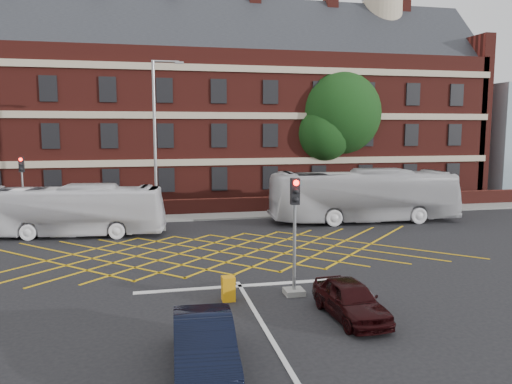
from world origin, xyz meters
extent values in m
plane|color=black|center=(0.00, 0.00, 0.00)|extent=(120.00, 120.00, 0.00)
cube|color=#541B15|center=(0.00, 22.00, 6.00)|extent=(50.00, 12.00, 12.00)
cube|color=black|center=(0.00, 22.00, 12.00)|extent=(51.00, 10.61, 10.61)
cube|color=#B7A88C|center=(0.00, 15.92, 7.00)|extent=(50.00, 0.18, 0.50)
cube|color=black|center=(0.00, 15.94, 5.50)|extent=(1.20, 0.14, 1.80)
cylinder|color=#B7A88C|center=(18.00, 22.00, 15.00)|extent=(3.60, 3.60, 6.00)
cube|color=#521B16|center=(0.00, 13.00, 0.55)|extent=(56.00, 0.50, 1.10)
cube|color=slate|center=(0.00, 12.00, 0.06)|extent=(60.00, 3.00, 0.12)
cube|color=#CC990C|center=(0.00, 2.00, 0.01)|extent=(8.22, 8.22, 0.02)
cube|color=silver|center=(0.00, -3.50, 0.01)|extent=(8.00, 0.30, 0.02)
cube|color=silver|center=(0.00, -10.00, 0.01)|extent=(0.15, 14.00, 0.02)
imported|color=silver|center=(-7.65, 7.50, 1.44)|extent=(10.58, 3.86, 2.88)
imported|color=#BDBCC1|center=(10.28, 8.02, 1.70)|extent=(12.36, 3.66, 3.40)
imported|color=black|center=(-2.10, -9.98, 0.70)|extent=(1.66, 4.30, 1.40)
imported|color=black|center=(2.87, -7.44, 0.61)|extent=(1.65, 3.68, 1.23)
cylinder|color=black|center=(12.03, 17.29, 2.93)|extent=(0.90, 0.90, 5.87)
sphere|color=black|center=(12.03, 17.29, 7.28)|extent=(7.04, 7.04, 7.04)
sphere|color=black|center=(10.53, 16.49, 5.67)|extent=(4.57, 4.57, 4.57)
sphere|color=black|center=(13.53, 18.09, 6.07)|extent=(4.22, 4.22, 4.22)
cube|color=slate|center=(1.76, -4.87, 0.10)|extent=(0.70, 0.70, 0.20)
cylinder|color=gray|center=(1.76, -4.87, 1.75)|extent=(0.12, 0.12, 3.50)
cube|color=black|center=(1.76, -4.87, 3.80)|extent=(0.30, 0.25, 0.95)
sphere|color=#FF0C05|center=(1.76, -5.01, 4.12)|extent=(0.20, 0.20, 0.20)
cube|color=slate|center=(-11.04, 11.62, 0.10)|extent=(0.70, 0.70, 0.20)
cylinder|color=gray|center=(-11.04, 11.62, 1.75)|extent=(0.12, 0.12, 3.50)
cube|color=black|center=(-11.04, 11.62, 3.80)|extent=(0.30, 0.25, 0.95)
sphere|color=#FF0C05|center=(-11.04, 11.48, 4.12)|extent=(0.20, 0.20, 0.20)
cube|color=slate|center=(-2.89, 8.26, 0.10)|extent=(1.00, 1.00, 0.20)
cylinder|color=gray|center=(-2.89, 8.26, 4.94)|extent=(0.18, 0.18, 9.88)
cylinder|color=gray|center=(-2.19, 8.26, 9.88)|extent=(1.60, 0.12, 0.12)
cube|color=gray|center=(-1.39, 8.26, 9.83)|extent=(0.50, 0.20, 0.12)
cylinder|color=gray|center=(-12.53, 12.04, 1.10)|extent=(0.10, 0.10, 2.20)
cube|color=silver|center=(-12.53, 11.96, 0.95)|extent=(1.10, 0.06, 0.35)
cube|color=orange|center=(-0.69, -4.99, 0.43)|extent=(0.45, 0.44, 0.86)
camera|label=1|loc=(-3.34, -21.76, 6.02)|focal=35.00mm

